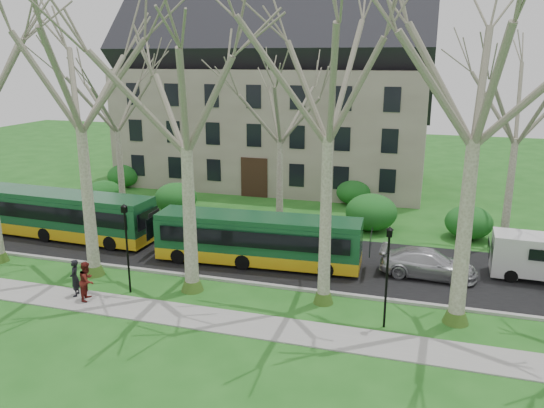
{
  "coord_description": "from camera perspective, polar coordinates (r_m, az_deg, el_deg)",
  "views": [
    {
      "loc": [
        7.19,
        -21.54,
        10.87
      ],
      "look_at": [
        -0.08,
        3.0,
        3.81
      ],
      "focal_mm": 35.0,
      "sensor_mm": 36.0,
      "label": 1
    }
  ],
  "objects": [
    {
      "name": "sidewalk",
      "position": [
        23.06,
        -3.79,
        -12.66
      ],
      "size": [
        70.0,
        2.0,
        0.06
      ],
      "primitive_type": "cube",
      "color": "gray",
      "rests_on": "ground"
    },
    {
      "name": "pedestrian_b",
      "position": [
        26.09,
        -19.27,
        -7.79
      ],
      "size": [
        0.89,
        1.03,
        1.83
      ],
      "primitive_type": "imported",
      "rotation": [
        0.0,
        0.0,
        1.81
      ],
      "color": "#5F1915",
      "rests_on": "sidewalk"
    },
    {
      "name": "building",
      "position": [
        47.49,
        0.35,
        12.04
      ],
      "size": [
        26.5,
        12.2,
        16.0
      ],
      "color": "gray",
      "rests_on": "ground"
    },
    {
      "name": "pedestrian_a",
      "position": [
        26.68,
        -20.45,
        -7.45
      ],
      "size": [
        0.62,
        0.75,
        1.77
      ],
      "primitive_type": "imported",
      "rotation": [
        0.0,
        0.0,
        -1.22
      ],
      "color": "black",
      "rests_on": "sidewalk"
    },
    {
      "name": "lamp_row",
      "position": [
        23.29,
        -2.63,
        -5.47
      ],
      "size": [
        36.22,
        0.22,
        4.3
      ],
      "color": "black",
      "rests_on": "ground"
    },
    {
      "name": "curb",
      "position": [
        26.44,
        -0.77,
        -8.69
      ],
      "size": [
        80.0,
        0.25,
        0.14
      ],
      "primitive_type": "cube",
      "color": "#A5A39E",
      "rests_on": "ground"
    },
    {
      "name": "bus_lead",
      "position": [
        35.22,
        -21.49,
        -1.06
      ],
      "size": [
        11.85,
        2.96,
        2.94
      ],
      "primitive_type": null,
      "rotation": [
        0.0,
        0.0,
        -0.04
      ],
      "color": "#154C29",
      "rests_on": "road"
    },
    {
      "name": "tree_row_verge",
      "position": [
        23.31,
        -1.71,
        5.86
      ],
      "size": [
        49.0,
        7.0,
        14.0
      ],
      "color": "gray",
      "rests_on": "ground"
    },
    {
      "name": "tree_row_far",
      "position": [
        33.98,
        1.81,
        7.18
      ],
      "size": [
        33.0,
        7.0,
        12.0
      ],
      "color": "gray",
      "rests_on": "ground"
    },
    {
      "name": "bus_follow",
      "position": [
        28.66,
        -1.54,
        -3.79
      ],
      "size": [
        11.16,
        2.89,
        2.76
      ],
      "primitive_type": null,
      "rotation": [
        0.0,
        0.0,
        0.05
      ],
      "color": "#154C29",
      "rests_on": "road"
    },
    {
      "name": "road",
      "position": [
        30.0,
        1.5,
        -5.76
      ],
      "size": [
        80.0,
        8.0,
        0.06
      ],
      "primitive_type": "cube",
      "color": "black",
      "rests_on": "ground"
    },
    {
      "name": "sedan",
      "position": [
        28.34,
        16.45,
        -6.15
      ],
      "size": [
        4.87,
        2.1,
        1.4
      ],
      "primitive_type": "imported",
      "rotation": [
        0.0,
        0.0,
        1.54
      ],
      "color": "#B8B8BD",
      "rests_on": "road"
    },
    {
      "name": "hedges",
      "position": [
        38.74,
        -1.89,
        0.65
      ],
      "size": [
        30.6,
        8.6,
        2.0
      ],
      "color": "#195A1F",
      "rests_on": "ground"
    },
    {
      "name": "ground",
      "position": [
        25.17,
        -1.8,
        -10.17
      ],
      "size": [
        120.0,
        120.0,
        0.0
      ],
      "primitive_type": "plane",
      "color": "#1E5C1A",
      "rests_on": "ground"
    }
  ]
}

